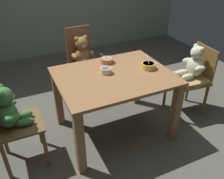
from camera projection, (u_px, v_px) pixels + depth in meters
The scene contains 8 objects.
ground_plane at pixel (114, 131), 2.74m from camera, with size 5.20×5.20×0.04m.
dining_table at pixel (114, 87), 2.43m from camera, with size 1.14×0.90×0.72m.
teddy_chair_near_right at pixel (192, 71), 2.77m from camera, with size 0.44×0.44×0.88m.
teddy_chair_near_left at pixel (9, 115), 2.04m from camera, with size 0.41×0.39×0.89m.
teddy_chair_far_center at pixel (83, 56), 3.11m from camera, with size 0.39×0.40×0.94m.
porridge_bowl_yellow_near_right at pixel (148, 66), 2.45m from camera, with size 0.14×0.15×0.13m.
porridge_bowl_terracotta_far_center at pixel (107, 60), 2.58m from camera, with size 0.15×0.14×0.12m.
porridge_bowl_cream_center at pixel (106, 70), 2.37m from camera, with size 0.11×0.11×0.06m.
Camera 1 is at (-0.90, -1.88, 1.83)m, focal length 37.73 mm.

